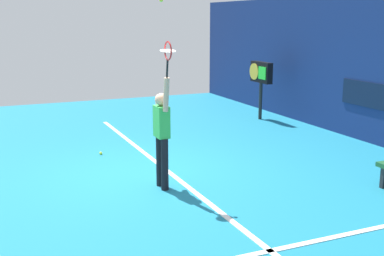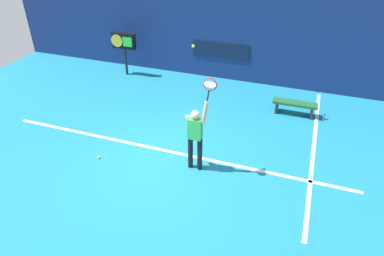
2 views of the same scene
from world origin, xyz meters
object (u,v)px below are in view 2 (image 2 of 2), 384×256
(water_bottle, at_px, (324,116))
(court_bench, at_px, (295,105))
(spare_ball, at_px, (99,157))
(scoreboard_clock, at_px, (124,43))
(tennis_racket, at_px, (210,86))
(tennis_ball, at_px, (193,46))
(tennis_player, at_px, (195,135))

(water_bottle, bearing_deg, court_bench, -180.00)
(spare_ball, bearing_deg, scoreboard_clock, 110.73)
(court_bench, height_order, water_bottle, court_bench)
(scoreboard_clock, bearing_deg, tennis_racket, -44.18)
(tennis_ball, relative_size, water_bottle, 0.28)
(tennis_player, xyz_separation_m, tennis_racket, (0.34, -0.00, 1.38))
(tennis_player, xyz_separation_m, scoreboard_clock, (-4.56, 4.76, 0.31))
(tennis_ball, relative_size, court_bench, 0.05)
(tennis_player, height_order, spare_ball, tennis_player)
(tennis_player, distance_m, tennis_ball, 2.22)
(tennis_racket, relative_size, scoreboard_clock, 0.37)
(court_bench, xyz_separation_m, water_bottle, (0.94, 0.00, -0.22))
(tennis_racket, distance_m, scoreboard_clock, 6.92)
(tennis_ball, height_order, scoreboard_clock, tennis_ball)
(tennis_racket, distance_m, tennis_ball, 0.94)
(tennis_player, bearing_deg, spare_ball, -168.98)
(water_bottle, bearing_deg, tennis_ball, -130.79)
(scoreboard_clock, xyz_separation_m, water_bottle, (7.63, -1.08, -1.20))
(tennis_player, bearing_deg, scoreboard_clock, 133.80)
(water_bottle, distance_m, spare_ball, 7.02)
(scoreboard_clock, distance_m, court_bench, 6.85)
(tennis_player, relative_size, spare_ball, 29.27)
(water_bottle, bearing_deg, scoreboard_clock, 171.95)
(scoreboard_clock, bearing_deg, court_bench, -9.16)
(court_bench, height_order, spare_ball, court_bench)
(tennis_player, distance_m, water_bottle, 4.87)
(court_bench, bearing_deg, tennis_racket, -115.98)
(scoreboard_clock, relative_size, spare_ball, 24.92)
(tennis_ball, xyz_separation_m, water_bottle, (3.14, 3.64, -3.11))
(tennis_racket, height_order, court_bench, tennis_racket)
(tennis_racket, xyz_separation_m, tennis_ball, (-0.41, 0.05, 0.84))
(tennis_racket, distance_m, water_bottle, 5.12)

